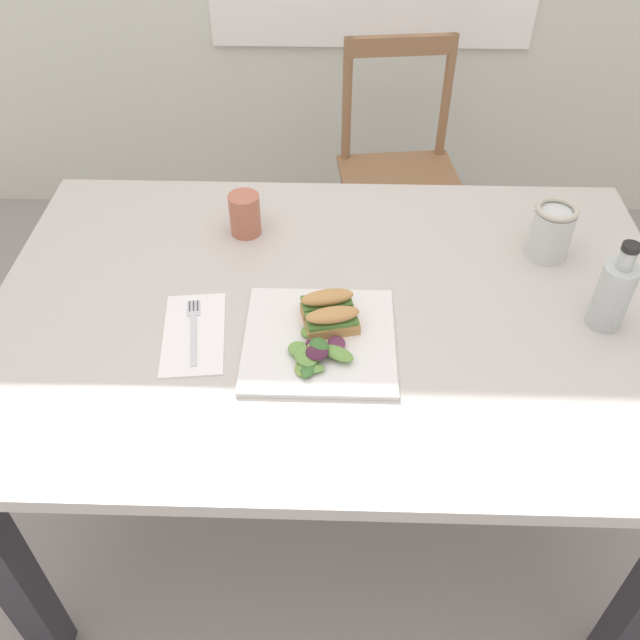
% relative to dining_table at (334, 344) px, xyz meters
% --- Properties ---
extents(ground_plane, '(7.31, 7.31, 0.00)m').
position_rel_dining_table_xyz_m(ground_plane, '(-0.10, -0.17, -0.63)').
color(ground_plane, gray).
extents(dining_table, '(1.42, 0.95, 0.74)m').
position_rel_dining_table_xyz_m(dining_table, '(0.00, 0.00, 0.00)').
color(dining_table, '#BCB7AD').
rests_on(dining_table, ground).
extents(chair_wooden_far, '(0.45, 0.45, 0.87)m').
position_rel_dining_table_xyz_m(chair_wooden_far, '(0.21, 1.01, -0.18)').
color(chair_wooden_far, '#8E6642').
rests_on(chair_wooden_far, ground).
extents(plate_lunch, '(0.29, 0.29, 0.01)m').
position_rel_dining_table_xyz_m(plate_lunch, '(-0.03, -0.11, 0.11)').
color(plate_lunch, white).
rests_on(plate_lunch, dining_table).
extents(sandwich_half_front, '(0.11, 0.07, 0.06)m').
position_rel_dining_table_xyz_m(sandwich_half_front, '(-0.00, -0.09, 0.15)').
color(sandwich_half_front, tan).
rests_on(sandwich_half_front, plate_lunch).
extents(sandwich_half_back, '(0.11, 0.07, 0.06)m').
position_rel_dining_table_xyz_m(sandwich_half_back, '(-0.01, -0.03, 0.15)').
color(sandwich_half_back, tan).
rests_on(sandwich_half_back, plate_lunch).
extents(salad_mixed_greens, '(0.14, 0.14, 0.03)m').
position_rel_dining_table_xyz_m(salad_mixed_greens, '(-0.03, -0.16, 0.13)').
color(salad_mixed_greens, '#84A84C').
rests_on(salad_mixed_greens, plate_lunch).
extents(napkin_folded, '(0.14, 0.24, 0.00)m').
position_rel_dining_table_xyz_m(napkin_folded, '(-0.27, -0.09, 0.11)').
color(napkin_folded, white).
rests_on(napkin_folded, dining_table).
extents(fork_on_napkin, '(0.05, 0.19, 0.00)m').
position_rel_dining_table_xyz_m(fork_on_napkin, '(-0.28, -0.07, 0.12)').
color(fork_on_napkin, silver).
rests_on(fork_on_napkin, napkin_folded).
extents(bottle_cold_brew, '(0.07, 0.07, 0.19)m').
position_rel_dining_table_xyz_m(bottle_cold_brew, '(0.54, -0.03, 0.18)').
color(bottle_cold_brew, black).
rests_on(bottle_cold_brew, dining_table).
extents(mason_jar_iced_tea, '(0.09, 0.09, 0.13)m').
position_rel_dining_table_xyz_m(mason_jar_iced_tea, '(0.47, 0.19, 0.17)').
color(mason_jar_iced_tea, '#C67528').
rests_on(mason_jar_iced_tea, dining_table).
extents(cup_extra_side, '(0.07, 0.07, 0.10)m').
position_rel_dining_table_xyz_m(cup_extra_side, '(-0.21, 0.25, 0.16)').
color(cup_extra_side, '#B2664C').
rests_on(cup_extra_side, dining_table).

